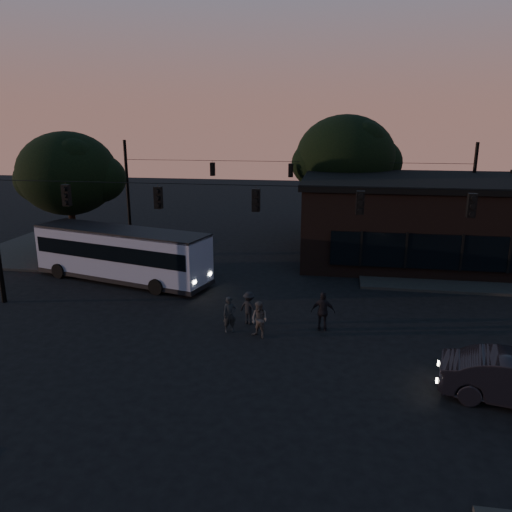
% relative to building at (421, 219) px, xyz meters
% --- Properties ---
extents(ground, '(120.00, 120.00, 0.00)m').
position_rel_building_xyz_m(ground, '(-9.00, -15.97, -2.71)').
color(ground, black).
rests_on(ground, ground).
extents(sidewalk_far_right, '(14.00, 10.00, 0.15)m').
position_rel_building_xyz_m(sidewalk_far_right, '(3.00, -1.97, -2.63)').
color(sidewalk_far_right, black).
rests_on(sidewalk_far_right, ground).
extents(sidewalk_far_left, '(14.00, 10.00, 0.15)m').
position_rel_building_xyz_m(sidewalk_far_left, '(-23.00, -1.97, -2.63)').
color(sidewalk_far_left, black).
rests_on(sidewalk_far_left, ground).
extents(building, '(15.40, 10.41, 5.40)m').
position_rel_building_xyz_m(building, '(0.00, 0.00, 0.00)').
color(building, black).
rests_on(building, ground).
extents(tree_behind, '(7.60, 7.60, 9.43)m').
position_rel_building_xyz_m(tree_behind, '(-5.00, 6.03, 3.48)').
color(tree_behind, black).
rests_on(tree_behind, ground).
extents(tree_left, '(6.40, 6.40, 8.30)m').
position_rel_building_xyz_m(tree_left, '(-23.00, -2.97, 2.86)').
color(tree_left, black).
rests_on(tree_left, ground).
extents(signal_rig_near, '(26.24, 0.30, 7.50)m').
position_rel_building_xyz_m(signal_rig_near, '(-9.00, -11.97, 1.74)').
color(signal_rig_near, black).
rests_on(signal_rig_near, ground).
extents(signal_rig_far, '(26.24, 0.30, 7.50)m').
position_rel_building_xyz_m(signal_rig_far, '(-9.00, 4.03, 1.50)').
color(signal_rig_far, black).
rests_on(signal_rig_far, ground).
extents(bus, '(11.03, 5.27, 3.03)m').
position_rel_building_xyz_m(bus, '(-17.50, -7.64, -1.01)').
color(bus, gray).
rests_on(bus, ground).
extents(pedestrian_a, '(0.69, 0.59, 1.60)m').
position_rel_building_xyz_m(pedestrian_a, '(-9.87, -13.74, -1.91)').
color(pedestrian_a, black).
rests_on(pedestrian_a, ground).
extents(pedestrian_b, '(0.97, 0.90, 1.59)m').
position_rel_building_xyz_m(pedestrian_b, '(-8.51, -14.10, -1.91)').
color(pedestrian_b, '#3E3A38').
rests_on(pedestrian_b, ground).
extents(pedestrian_c, '(1.05, 0.45, 1.77)m').
position_rel_building_xyz_m(pedestrian_c, '(-5.87, -12.93, -1.82)').
color(pedestrian_c, black).
rests_on(pedestrian_c, ground).
extents(pedestrian_d, '(1.13, 0.94, 1.52)m').
position_rel_building_xyz_m(pedestrian_d, '(-9.20, -12.70, -1.95)').
color(pedestrian_d, black).
rests_on(pedestrian_d, ground).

